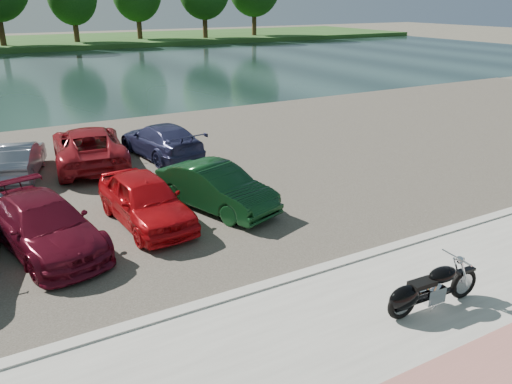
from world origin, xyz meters
TOP-DOWN VIEW (x-y plane):
  - ground at (0.00, 0.00)m, footprint 200.00×200.00m
  - promenade at (0.00, -1.00)m, footprint 60.00×6.00m
  - kerb at (0.00, 2.00)m, footprint 60.00×0.30m
  - parking_lot at (0.00, 11.00)m, footprint 60.00×18.00m
  - river at (0.00, 40.00)m, footprint 120.00×40.00m
  - far_bank at (0.00, 72.00)m, footprint 120.00×24.00m
  - motorcycle at (0.20, -0.35)m, footprint 2.33×0.75m
  - car_3 at (-6.02, 6.26)m, footprint 2.89×4.90m
  - car_4 at (-3.34, 6.59)m, footprint 2.00×4.26m
  - car_5 at (-1.17, 6.58)m, footprint 2.68×4.31m
  - car_9 at (-6.08, 12.64)m, footprint 2.30×4.05m
  - car_10 at (-3.58, 12.79)m, footprint 3.04×5.56m
  - car_11 at (-0.84, 12.52)m, footprint 2.53×4.82m

SIDE VIEW (x-z plane):
  - ground at x=0.00m, z-range 0.00..0.00m
  - river at x=0.00m, z-range 0.00..0.00m
  - parking_lot at x=0.00m, z-range 0.00..0.04m
  - promenade at x=0.00m, z-range 0.00..0.10m
  - kerb at x=0.00m, z-range 0.00..0.14m
  - far_bank at x=0.00m, z-range 0.00..0.60m
  - motorcycle at x=0.20m, z-range 0.04..1.09m
  - car_9 at x=-6.08m, z-range 0.04..1.30m
  - car_3 at x=-6.02m, z-range 0.04..1.37m
  - car_11 at x=-0.84m, z-range 0.04..1.37m
  - car_5 at x=-1.17m, z-range 0.04..1.38m
  - car_4 at x=-3.34m, z-range 0.04..1.45m
  - car_10 at x=-3.58m, z-range 0.04..1.52m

